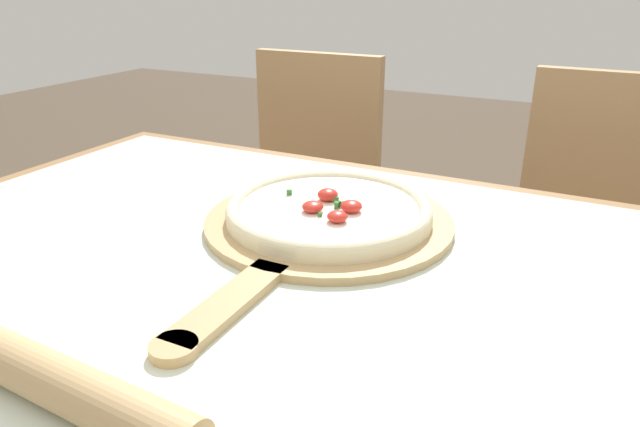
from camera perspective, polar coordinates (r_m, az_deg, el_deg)
dining_table at (r=0.81m, az=-2.25°, el=-11.85°), size 1.34×0.88×0.74m
towel_cloth at (r=0.75m, az=-2.37°, el=-5.04°), size 1.26×0.80×0.00m
pizza_peel at (r=0.84m, az=0.28°, el=-1.30°), size 0.37×0.56×0.01m
pizza at (r=0.85m, az=0.91°, el=0.38°), size 0.31×0.31×0.04m
rolling_pin at (r=0.56m, az=-24.69°, el=-15.09°), size 0.40×0.06×0.05m
chair_left at (r=1.63m, az=-1.63°, el=2.21°), size 0.40×0.40×0.89m
chair_right at (r=1.46m, az=25.72°, el=-2.69°), size 0.41×0.41×0.89m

